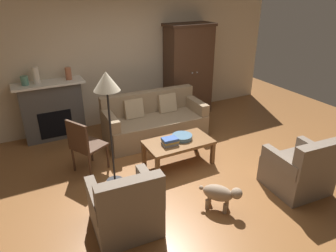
# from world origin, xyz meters

# --- Properties ---
(ground_plane) EXTENTS (9.60, 9.60, 0.00)m
(ground_plane) POSITION_xyz_m (0.00, 0.00, 0.00)
(ground_plane) COLOR brown
(back_wall) EXTENTS (7.20, 0.10, 2.80)m
(back_wall) POSITION_xyz_m (0.00, 2.55, 1.40)
(back_wall) COLOR beige
(back_wall) RESTS_ON ground
(fireplace) EXTENTS (1.26, 0.48, 1.12)m
(fireplace) POSITION_xyz_m (-1.55, 2.30, 0.57)
(fireplace) COLOR #4C4947
(fireplace) RESTS_ON ground
(armoire) EXTENTS (1.06, 0.57, 2.00)m
(armoire) POSITION_xyz_m (1.40, 2.22, 1.01)
(armoire) COLOR #472D1E
(armoire) RESTS_ON ground
(couch) EXTENTS (1.94, 0.91, 0.86)m
(couch) POSITION_xyz_m (0.16, 1.40, 0.32)
(couch) COLOR #937A5B
(couch) RESTS_ON ground
(coffee_table) EXTENTS (1.10, 0.60, 0.42)m
(coffee_table) POSITION_xyz_m (0.10, 0.32, 0.37)
(coffee_table) COLOR brown
(coffee_table) RESTS_ON ground
(fruit_bowl) EXTENTS (0.33, 0.33, 0.07)m
(fruit_bowl) POSITION_xyz_m (0.19, 0.36, 0.46)
(fruit_bowl) COLOR slate
(fruit_bowl) RESTS_ON coffee_table
(book_stack) EXTENTS (0.27, 0.19, 0.12)m
(book_stack) POSITION_xyz_m (-0.08, 0.28, 0.48)
(book_stack) COLOR gray
(book_stack) RESTS_ON coffee_table
(mantel_vase_jade) EXTENTS (0.13, 0.13, 0.16)m
(mantel_vase_jade) POSITION_xyz_m (-1.93, 2.28, 1.20)
(mantel_vase_jade) COLOR slate
(mantel_vase_jade) RESTS_ON fireplace
(mantel_vase_cream) EXTENTS (0.11, 0.11, 0.30)m
(mantel_vase_cream) POSITION_xyz_m (-1.73, 2.28, 1.27)
(mantel_vase_cream) COLOR beige
(mantel_vase_cream) RESTS_ON fireplace
(mantel_vase_terracotta) EXTENTS (0.11, 0.11, 0.23)m
(mantel_vase_terracotta) POSITION_xyz_m (-1.17, 2.28, 1.23)
(mantel_vase_terracotta) COLOR #A86042
(mantel_vase_terracotta) RESTS_ON fireplace
(armchair_near_left) EXTENTS (0.82, 0.82, 0.88)m
(armchair_near_left) POSITION_xyz_m (-1.21, -0.72, 0.32)
(armchair_near_left) COLOR #756656
(armchair_near_left) RESTS_ON ground
(armchair_near_right) EXTENTS (0.83, 0.82, 0.88)m
(armchair_near_right) POSITION_xyz_m (1.29, -1.11, 0.32)
(armchair_near_right) COLOR #756656
(armchair_near_right) RESTS_ON ground
(side_chair_wooden) EXTENTS (0.60, 0.60, 0.90)m
(side_chair_wooden) POSITION_xyz_m (-1.32, 0.78, 0.51)
(side_chair_wooden) COLOR #472D1E
(side_chair_wooden) RESTS_ON ground
(floor_lamp) EXTENTS (0.36, 0.36, 1.72)m
(floor_lamp) POSITION_xyz_m (-1.02, 0.30, 1.49)
(floor_lamp) COLOR black
(floor_lamp) RESTS_ON ground
(dog) EXTENTS (0.44, 0.48, 0.39)m
(dog) POSITION_xyz_m (0.02, -0.94, 0.25)
(dog) COLOR gray
(dog) RESTS_ON ground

